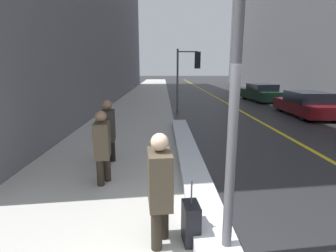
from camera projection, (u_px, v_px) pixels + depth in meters
The scene contains 11 objects.
sidewalk_slab at pixel (141, 105), 17.38m from camera, with size 4.00×80.00×0.01m.
road_centre_stripe at pixel (230, 105), 17.49m from camera, with size 0.16×80.00×0.00m.
snow_bank_curb at pixel (190, 158), 6.94m from camera, with size 0.59×9.38×0.22m.
lamp_post at pixel (237, 57), 2.88m from camera, with size 0.28×0.28×4.21m.
traffic_light_near at pixel (190, 67), 14.45m from camera, with size 1.31×0.32×3.46m.
pedestrian_trailing at pixel (160, 185), 3.55m from camera, with size 0.36×0.56×1.62m.
pedestrian_with_shoulder_bag at pixel (102, 144), 5.51m from camera, with size 0.35×0.74×1.60m.
pedestrian_nearside at pixel (108, 129), 6.70m from camera, with size 0.37×0.76×1.66m.
parked_car_maroon at pixel (307, 104), 13.63m from camera, with size 1.97×4.40×1.25m.
parked_car_dark_green at pixel (261, 93), 19.74m from camera, with size 2.09×4.32×1.27m.
rolling_suitcase at pixel (191, 223), 3.71m from camera, with size 0.26×0.38×0.95m.
Camera 1 is at (-0.52, -2.29, 2.45)m, focal length 28.00 mm.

